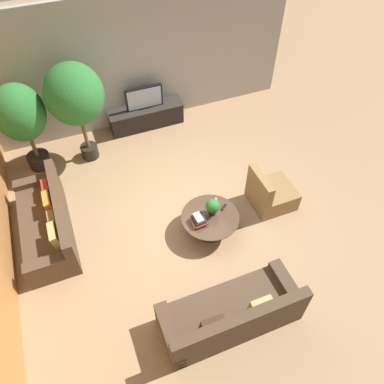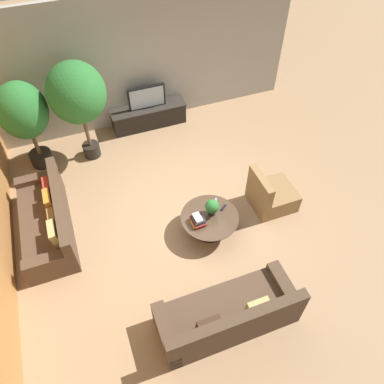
% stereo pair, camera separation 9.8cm
% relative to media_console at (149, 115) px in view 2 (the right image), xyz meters
% --- Properties ---
extents(ground_plane, '(24.00, 24.00, 0.00)m').
position_rel_media_console_xyz_m(ground_plane, '(-0.11, -2.94, -0.27)').
color(ground_plane, '#9E7A56').
extents(back_wall_stone, '(7.40, 0.12, 3.00)m').
position_rel_media_console_xyz_m(back_wall_stone, '(-0.11, 0.32, 1.23)').
color(back_wall_stone, '#A39E93').
rests_on(back_wall_stone, ground).
extents(media_console, '(1.77, 0.50, 0.52)m').
position_rel_media_console_xyz_m(media_console, '(0.00, 0.00, 0.00)').
color(media_console, black).
rests_on(media_console, ground).
extents(television, '(0.86, 0.13, 0.54)m').
position_rel_media_console_xyz_m(television, '(-0.00, -0.00, 0.51)').
color(television, black).
rests_on(television, media_console).
extents(coffee_table, '(1.06, 1.06, 0.41)m').
position_rel_media_console_xyz_m(coffee_table, '(0.16, -3.46, 0.02)').
color(coffee_table, black).
rests_on(coffee_table, ground).
extents(couch_by_wall, '(0.84, 2.15, 0.84)m').
position_rel_media_console_xyz_m(couch_by_wall, '(-2.60, -2.42, 0.02)').
color(couch_by_wall, '#4C3828').
rests_on(couch_by_wall, ground).
extents(couch_near_entry, '(2.14, 0.84, 0.84)m').
position_rel_media_console_xyz_m(couch_near_entry, '(-0.26, -5.21, 0.01)').
color(couch_near_entry, '#4C3828').
rests_on(couch_near_entry, ground).
extents(armchair_wicker, '(0.80, 0.76, 0.86)m').
position_rel_media_console_xyz_m(armchair_wicker, '(1.51, -3.28, 0.00)').
color(armchair_wicker, olive).
rests_on(armchair_wicker, ground).
extents(potted_palm_tall, '(0.97, 0.97, 1.99)m').
position_rel_media_console_xyz_m(potted_palm_tall, '(-2.57, -0.48, 1.06)').
color(potted_palm_tall, black).
rests_on(potted_palm_tall, ground).
extents(potted_palm_corner, '(1.14, 1.14, 2.24)m').
position_rel_media_console_xyz_m(potted_palm_corner, '(-1.50, -0.60, 1.32)').
color(potted_palm_corner, black).
rests_on(potted_palm_corner, ground).
extents(potted_plant_tabletop, '(0.26, 0.26, 0.35)m').
position_rel_media_console_xyz_m(potted_plant_tabletop, '(0.22, -3.41, 0.35)').
color(potted_plant_tabletop, black).
rests_on(potted_plant_tabletop, coffee_table).
extents(book_stack, '(0.25, 0.30, 0.17)m').
position_rel_media_console_xyz_m(book_stack, '(-0.09, -3.50, 0.22)').
color(book_stack, gold).
rests_on(book_stack, coffee_table).
extents(remote_black, '(0.15, 0.13, 0.02)m').
position_rel_media_console_xyz_m(remote_black, '(0.47, -3.36, 0.15)').
color(remote_black, black).
rests_on(remote_black, coffee_table).
extents(remote_silver, '(0.11, 0.16, 0.02)m').
position_rel_media_console_xyz_m(remote_silver, '(0.40, -3.17, 0.15)').
color(remote_silver, gray).
rests_on(remote_silver, coffee_table).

